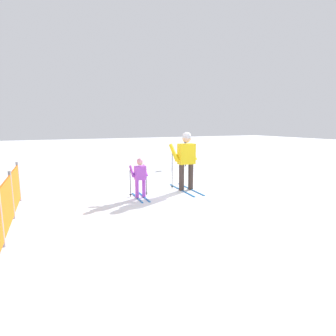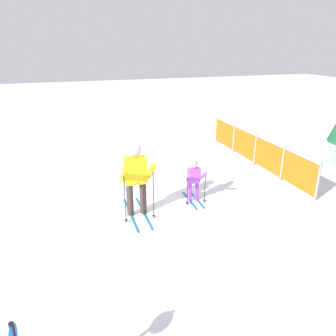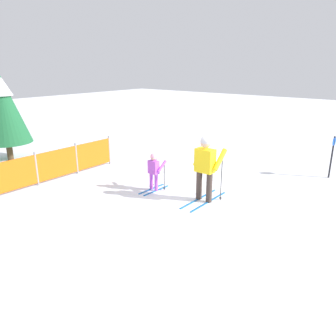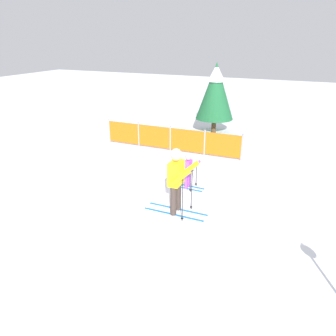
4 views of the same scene
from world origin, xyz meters
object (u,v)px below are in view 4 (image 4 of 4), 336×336
Objects in this scene: conifer_far at (216,90)px; safety_fence at (170,138)px; skier_child at (188,168)px; skier_adult at (177,176)px.

safety_fence is at bearing -104.17° from conifer_far.
conifer_far is (0.83, 3.29, 1.49)m from safety_fence.
skier_child is 3.50m from safety_fence.
conifer_far is (-1.29, 7.78, 0.95)m from skier_adult.
conifer_far is at bearing 101.49° from skier_child.
safety_fence is at bearing 115.85° from skier_adult.
skier_child is at bearing 99.97° from skier_adult.
skier_child is 0.19× the size of safety_fence.
skier_adult is at bearing -78.53° from skier_child.
safety_fence is 3.70m from conifer_far.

